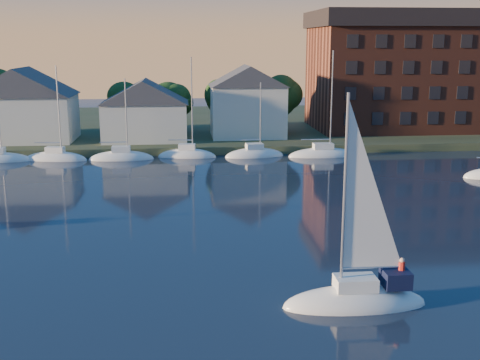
{
  "coord_description": "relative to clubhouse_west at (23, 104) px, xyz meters",
  "views": [
    {
      "loc": [
        -1.08,
        -24.16,
        13.81
      ],
      "look_at": [
        3.38,
        22.0,
        3.19
      ],
      "focal_mm": 45.0,
      "sensor_mm": 36.0,
      "label": 1
    }
  ],
  "objects": [
    {
      "name": "tree_line",
      "position": [
        24.0,
        5.0,
        1.24
      ],
      "size": [
        93.4,
        5.4,
        8.9
      ],
      "color": "#342217",
      "rests_on": "shoreline_land"
    },
    {
      "name": "clubhouse_centre",
      "position": [
        16.0,
        -1.0,
        -0.8
      ],
      "size": [
        11.55,
        8.4,
        8.08
      ],
      "color": "beige",
      "rests_on": "shoreline_land"
    },
    {
      "name": "wooden_dock",
      "position": [
        22.0,
        -6.0,
        -5.93
      ],
      "size": [
        120.0,
        3.0,
        1.0
      ],
      "primitive_type": "cube",
      "color": "brown",
      "rests_on": "ground"
    },
    {
      "name": "condo_block",
      "position": [
        56.0,
        6.95,
        3.86
      ],
      "size": [
        31.0,
        17.0,
        17.4
      ],
      "color": "brown",
      "rests_on": "shoreline_land"
    },
    {
      "name": "clubhouse_east",
      "position": [
        30.0,
        1.0,
        0.07
      ],
      "size": [
        10.5,
        8.4,
        9.8
      ],
      "color": "beige",
      "rests_on": "shoreline_land"
    },
    {
      "name": "moored_fleet",
      "position": [
        10.0,
        -9.0,
        -5.83
      ],
      "size": [
        63.5,
        2.4,
        12.05
      ],
      "color": "white",
      "rests_on": "ground"
    },
    {
      "name": "hero_sailboat",
      "position": [
        30.08,
        -52.88,
        -5.39
      ],
      "size": [
        7.86,
        2.57,
        12.51
      ],
      "rotation": [
        0.0,
        0.0,
        3.14
      ],
      "color": "white",
      "rests_on": "ground"
    },
    {
      "name": "clubhouse_west",
      "position": [
        0.0,
        0.0,
        0.0
      ],
      "size": [
        13.65,
        9.45,
        9.64
      ],
      "color": "beige",
      "rests_on": "shoreline_land"
    },
    {
      "name": "shoreline_land",
      "position": [
        22.0,
        17.0,
        -5.93
      ],
      "size": [
        160.0,
        50.0,
        2.0
      ],
      "primitive_type": "cube",
      "color": "#354226",
      "rests_on": "ground"
    }
  ]
}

